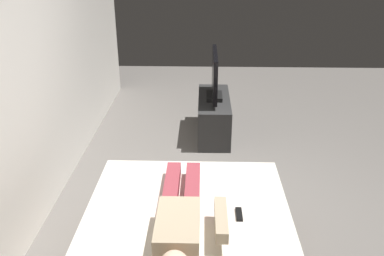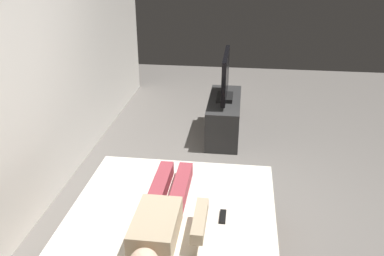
# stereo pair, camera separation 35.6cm
# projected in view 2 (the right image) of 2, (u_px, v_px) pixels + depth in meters

# --- Properties ---
(ground_plane) EXTENTS (10.00, 10.00, 0.00)m
(ground_plane) POSITION_uv_depth(u_px,v_px,m) (238.00, 221.00, 3.72)
(ground_plane) COLOR slate
(back_wall) EXTENTS (6.40, 0.10, 2.80)m
(back_wall) POSITION_uv_depth(u_px,v_px,m) (41.00, 53.00, 3.71)
(back_wall) COLOR silver
(back_wall) RESTS_ON ground
(person) EXTENTS (1.26, 0.46, 0.18)m
(person) POSITION_uv_depth(u_px,v_px,m) (162.00, 217.00, 2.77)
(person) COLOR tan
(person) RESTS_ON bed
(remote) EXTENTS (0.15, 0.04, 0.02)m
(remote) POSITION_uv_depth(u_px,v_px,m) (223.00, 217.00, 2.89)
(remote) COLOR black
(remote) RESTS_ON bed
(tv_stand) EXTENTS (1.10, 0.40, 0.50)m
(tv_stand) POSITION_uv_depth(u_px,v_px,m) (224.00, 117.00, 5.28)
(tv_stand) COLOR #2D2D2D
(tv_stand) RESTS_ON ground
(tv) EXTENTS (0.88, 0.20, 0.59)m
(tv) POSITION_uv_depth(u_px,v_px,m) (225.00, 77.00, 5.06)
(tv) COLOR black
(tv) RESTS_ON tv_stand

